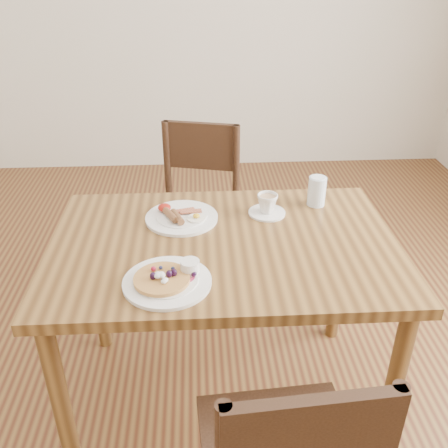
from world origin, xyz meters
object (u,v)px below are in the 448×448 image
breakfast_plate (181,217)px  teacup_saucer (267,206)px  pancake_plate (168,279)px  chair_far (197,205)px  water_glass (317,191)px  dining_table (224,265)px

breakfast_plate → teacup_saucer: (0.33, 0.03, 0.02)m
pancake_plate → breakfast_plate: 0.40m
chair_far → teacup_saucer: bearing=128.6°
breakfast_plate → water_glass: size_ratio=2.34×
teacup_saucer → water_glass: (0.20, 0.06, 0.02)m
water_glass → chair_far: bearing=132.4°
water_glass → dining_table: bearing=-145.5°
dining_table → pancake_plate: size_ratio=4.44×
dining_table → chair_far: bearing=96.9°
dining_table → teacup_saucer: size_ratio=8.57×
teacup_saucer → water_glass: 0.21m
pancake_plate → breakfast_plate: (0.03, 0.40, -0.00)m
dining_table → chair_far: (-0.09, 0.77, -0.16)m
breakfast_plate → teacup_saucer: size_ratio=1.93×
chair_far → teacup_saucer: chair_far is taller
teacup_saucer → water_glass: bearing=17.8°
dining_table → pancake_plate: pancake_plate is taller
pancake_plate → water_glass: bearing=41.3°
breakfast_plate → teacup_saucer: bearing=4.5°
dining_table → pancake_plate: bearing=-128.3°
chair_far → teacup_saucer: size_ratio=6.29×
breakfast_plate → pancake_plate: bearing=-94.2°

